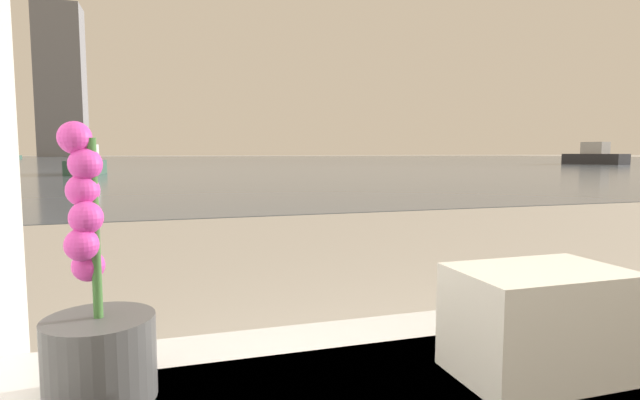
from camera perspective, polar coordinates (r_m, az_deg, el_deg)
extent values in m
cylinder|color=#4C4C4C|center=(0.76, -23.80, -16.25)|extent=(0.14, 0.14, 0.11)
cylinder|color=#38662D|center=(0.71, -24.34, -3.05)|extent=(0.01, 0.01, 0.24)
sphere|color=#CC3899|center=(0.71, -26.24, 6.41)|extent=(0.04, 0.04, 0.04)
sphere|color=#CC3899|center=(0.71, -25.25, 3.73)|extent=(0.04, 0.04, 0.04)
sphere|color=#CC3899|center=(0.71, -25.48, 1.01)|extent=(0.04, 0.04, 0.04)
sphere|color=#CC3899|center=(0.70, -25.17, -1.85)|extent=(0.04, 0.04, 0.04)
sphere|color=#CC3899|center=(0.70, -25.59, -4.63)|extent=(0.04, 0.04, 0.04)
sphere|color=#CC3899|center=(0.73, -24.96, -6.82)|extent=(0.04, 0.04, 0.04)
cube|color=silver|center=(0.84, 23.51, -16.52)|extent=(0.25, 0.16, 0.04)
cube|color=silver|center=(0.83, 23.62, -13.96)|extent=(0.25, 0.16, 0.04)
cube|color=silver|center=(0.82, 23.73, -11.31)|extent=(0.25, 0.16, 0.04)
cube|color=silver|center=(0.81, 23.84, -8.59)|extent=(0.25, 0.16, 0.04)
cube|color=slate|center=(61.80, -16.59, 4.42)|extent=(180.00, 110.00, 0.01)
cube|color=#2D2D33|center=(42.62, 28.89, 4.12)|extent=(2.40, 4.63, 0.77)
cube|color=silver|center=(42.62, 28.94, 5.23)|extent=(1.42, 1.85, 0.88)
cube|color=#335647|center=(22.13, -25.13, 3.40)|extent=(1.19, 3.24, 0.56)
cube|color=silver|center=(22.12, -25.20, 4.96)|extent=(0.83, 1.22, 0.64)
cube|color=#335647|center=(76.35, -31.86, 4.18)|extent=(2.08, 3.08, 0.51)
cube|color=#B2A893|center=(76.35, -31.88, 4.59)|extent=(1.10, 1.30, 0.58)
cube|color=slate|center=(120.48, -27.47, 11.90)|extent=(8.91, 7.98, 31.35)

